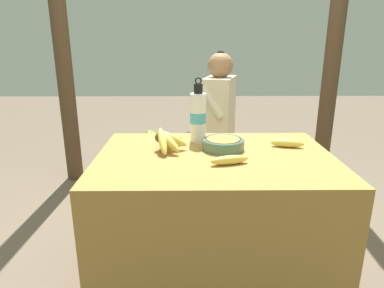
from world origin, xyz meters
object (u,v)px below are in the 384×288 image
at_px(banana_bunch_ripe, 167,138).
at_px(wooden_bench, 199,149).
at_px(water_bottle, 198,116).
at_px(support_post_far, 334,46).
at_px(support_post_near, 62,46).
at_px(loose_banana_front, 229,160).
at_px(seated_vendor, 214,114).
at_px(loose_banana_side, 287,143).
at_px(serving_bowl, 223,143).
at_px(banana_bunch_green, 152,135).

height_order(banana_bunch_ripe, wooden_bench, banana_bunch_ripe).
bearing_deg(water_bottle, banana_bunch_ripe, -134.91).
bearing_deg(support_post_far, support_post_near, 180.00).
distance_m(loose_banana_front, seated_vendor, 1.23).
distance_m(loose_banana_side, support_post_far, 1.52).
xyz_separation_m(banana_bunch_ripe, loose_banana_side, (0.61, 0.04, -0.04)).
distance_m(serving_bowl, seated_vendor, 1.01).
relative_size(loose_banana_side, wooden_bench, 0.12).
bearing_deg(serving_bowl, loose_banana_front, -88.18).
bearing_deg(banana_bunch_green, water_bottle, -68.65).
distance_m(serving_bowl, water_bottle, 0.21).
distance_m(water_bottle, seated_vendor, 0.89).
xyz_separation_m(banana_bunch_ripe, banana_bunch_green, (-0.19, 1.04, -0.27)).
height_order(serving_bowl, wooden_bench, serving_bowl).
xyz_separation_m(banana_bunch_ripe, wooden_bench, (0.19, 1.04, -0.40)).
xyz_separation_m(water_bottle, support_post_near, (-1.09, 1.15, 0.34)).
height_order(seated_vendor, support_post_far, support_post_far).
height_order(water_bottle, banana_bunch_green, water_bottle).
bearing_deg(banana_bunch_ripe, water_bottle, 45.09).
relative_size(loose_banana_side, support_post_far, 0.07).
height_order(wooden_bench, support_post_near, support_post_near).
relative_size(loose_banana_front, seated_vendor, 0.16).
xyz_separation_m(banana_bunch_ripe, loose_banana_front, (0.28, -0.20, -0.04)).
bearing_deg(banana_bunch_green, support_post_near, 159.89).
height_order(wooden_bench, support_post_far, support_post_far).
bearing_deg(water_bottle, banana_bunch_green, 111.35).
xyz_separation_m(loose_banana_side, wooden_bench, (-0.42, 1.00, -0.36)).
xyz_separation_m(water_bottle, loose_banana_side, (0.45, -0.11, -0.12)).
bearing_deg(serving_bowl, support_post_far, 51.49).
distance_m(loose_banana_front, banana_bunch_green, 1.35).
relative_size(loose_banana_front, banana_bunch_green, 0.72).
height_order(banana_bunch_ripe, banana_bunch_green, banana_bunch_ripe).
distance_m(seated_vendor, banana_bunch_green, 0.52).
relative_size(loose_banana_front, wooden_bench, 0.12).
relative_size(serving_bowl, banana_bunch_green, 0.84).
height_order(banana_bunch_ripe, serving_bowl, banana_bunch_ripe).
relative_size(banana_bunch_ripe, water_bottle, 0.77).
xyz_separation_m(water_bottle, banana_bunch_green, (-0.34, 0.88, -0.35)).
distance_m(serving_bowl, support_post_far, 1.71).
distance_m(support_post_near, support_post_far, 2.24).
bearing_deg(wooden_bench, serving_bowl, -85.10).
relative_size(loose_banana_side, support_post_near, 0.07).
xyz_separation_m(water_bottle, seated_vendor, (0.15, 0.87, -0.17)).
distance_m(seated_vendor, support_post_far, 1.16).
xyz_separation_m(wooden_bench, support_post_far, (1.12, 0.27, 0.81)).
relative_size(banana_bunch_ripe, loose_banana_side, 1.54).
distance_m(loose_banana_side, banana_bunch_green, 1.29).
bearing_deg(banana_bunch_ripe, wooden_bench, 79.69).
height_order(loose_banana_front, loose_banana_side, same).
height_order(loose_banana_side, seated_vendor, seated_vendor).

